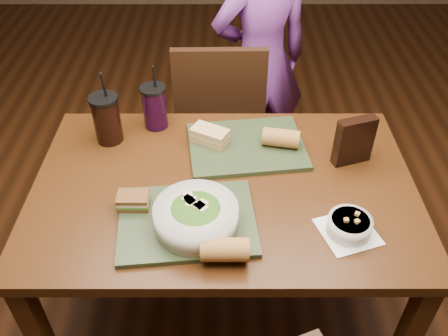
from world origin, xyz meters
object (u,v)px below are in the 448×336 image
(diner, at_px, (260,62))
(chair_far, at_px, (220,120))
(chip_bag, at_px, (354,141))
(tray_far, at_px, (247,146))
(sandwich_near, at_px, (133,200))
(baguette_far, at_px, (281,138))
(dining_table, at_px, (224,203))
(soup_bowl, at_px, (349,225))
(cup_cola, at_px, (107,119))
(cup_berry, at_px, (155,107))
(baguette_near, at_px, (225,250))
(salad_bowl, at_px, (196,215))
(tray_near, at_px, (187,221))
(sandwich_far, at_px, (210,135))

(diner, bearing_deg, chair_far, 35.27)
(chair_far, height_order, chip_bag, chair_far)
(tray_far, bearing_deg, chip_bag, -11.49)
(tray_far, relative_size, sandwich_near, 4.27)
(baguette_far, xyz_separation_m, chip_bag, (0.25, -0.07, 0.04))
(dining_table, bearing_deg, soup_bowl, -30.29)
(sandwich_near, bearing_deg, cup_cola, 111.19)
(chair_far, distance_m, cup_berry, 0.54)
(baguette_near, relative_size, cup_berry, 0.51)
(diner, height_order, chip_bag, diner)
(salad_bowl, relative_size, cup_berry, 0.96)
(dining_table, distance_m, cup_berry, 0.47)
(tray_near, relative_size, salad_bowl, 1.65)
(salad_bowl, xyz_separation_m, soup_bowl, (0.46, -0.01, -0.03))
(salad_bowl, distance_m, cup_cola, 0.58)
(salad_bowl, distance_m, baguette_near, 0.15)
(soup_bowl, bearing_deg, baguette_near, -163.50)
(cup_cola, bearing_deg, sandwich_near, -68.81)
(soup_bowl, relative_size, baguette_far, 1.54)
(salad_bowl, bearing_deg, chair_far, 85.95)
(chip_bag, bearing_deg, cup_cola, 153.21)
(chair_far, xyz_separation_m, cup_berry, (-0.25, -0.37, 0.31))
(chair_far, xyz_separation_m, baguette_far, (0.23, -0.52, 0.28))
(chip_bag, bearing_deg, chair_far, 110.35)
(dining_table, relative_size, sandwich_far, 8.49)
(diner, bearing_deg, tray_near, 58.26)
(baguette_near, relative_size, chip_bag, 0.76)
(chair_far, xyz_separation_m, baguette_near, (0.02, -1.04, 0.28))
(tray_near, relative_size, tray_far, 1.00)
(chip_bag, bearing_deg, tray_far, 150.00)
(salad_bowl, height_order, cup_cola, cup_cola)
(chair_far, bearing_deg, dining_table, -88.47)
(sandwich_far, relative_size, cup_berry, 0.57)
(salad_bowl, height_order, baguette_near, salad_bowl)
(salad_bowl, bearing_deg, sandwich_far, 85.69)
(chip_bag, bearing_deg, soup_bowl, -120.92)
(baguette_near, bearing_deg, tray_near, 127.84)
(chair_far, xyz_separation_m, cup_cola, (-0.41, -0.46, 0.32))
(sandwich_near, distance_m, sandwich_far, 0.41)
(sandwich_near, distance_m, cup_cola, 0.40)
(baguette_far, bearing_deg, cup_cola, 174.65)
(sandwich_near, height_order, cup_cola, cup_cola)
(tray_near, height_order, tray_far, same)
(dining_table, xyz_separation_m, baguette_far, (0.21, 0.19, 0.14))
(salad_bowl, xyz_separation_m, baguette_near, (0.09, -0.12, -0.01))
(tray_near, xyz_separation_m, baguette_near, (0.12, -0.15, 0.04))
(dining_table, bearing_deg, baguette_near, -89.63)
(sandwich_far, height_order, cup_cola, cup_cola)
(baguette_far, bearing_deg, dining_table, -137.46)
(baguette_far, xyz_separation_m, cup_berry, (-0.47, 0.15, 0.04))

